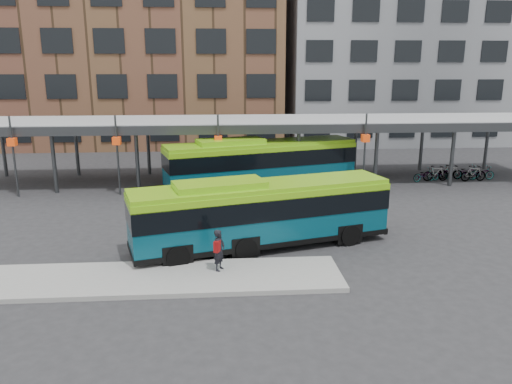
% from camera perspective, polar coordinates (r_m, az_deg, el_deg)
% --- Properties ---
extents(ground, '(120.00, 120.00, 0.00)m').
position_cam_1_polar(ground, '(21.75, 3.79, -6.38)').
color(ground, '#28282B').
rests_on(ground, ground).
extents(boarding_island, '(14.00, 3.00, 0.18)m').
position_cam_1_polar(boarding_island, '(18.93, -11.87, -9.66)').
color(boarding_island, gray).
rests_on(boarding_island, ground).
extents(canopy, '(40.00, 6.53, 4.80)m').
position_cam_1_polar(canopy, '(33.33, 0.76, 7.88)').
color(canopy, '#999B9E').
rests_on(canopy, ground).
extents(building_brick, '(26.00, 14.00, 22.00)m').
position_cam_1_polar(building_brick, '(52.70, -12.50, 17.70)').
color(building_brick, brown).
rests_on(building_brick, ground).
extents(building_grey, '(24.00, 14.00, 20.00)m').
position_cam_1_polar(building_grey, '(55.49, 16.42, 16.25)').
color(building_grey, slate).
rests_on(building_grey, ground).
extents(bus_front, '(11.37, 5.28, 3.07)m').
position_cam_1_polar(bus_front, '(21.30, 0.55, -2.25)').
color(bus_front, '#074152').
rests_on(bus_front, ground).
extents(bus_rear, '(12.26, 5.87, 3.32)m').
position_cam_1_polar(bus_rear, '(31.17, 0.52, 3.37)').
color(bus_rear, '#074152').
rests_on(bus_rear, ground).
extents(pedestrian, '(0.59, 0.69, 1.59)m').
position_cam_1_polar(pedestrian, '(18.78, -4.23, -6.61)').
color(pedestrian, black).
rests_on(pedestrian, boarding_island).
extents(bike_rack, '(5.90, 1.47, 1.08)m').
position_cam_1_polar(bike_rack, '(36.59, 21.76, 2.02)').
color(bike_rack, slate).
rests_on(bike_rack, ground).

